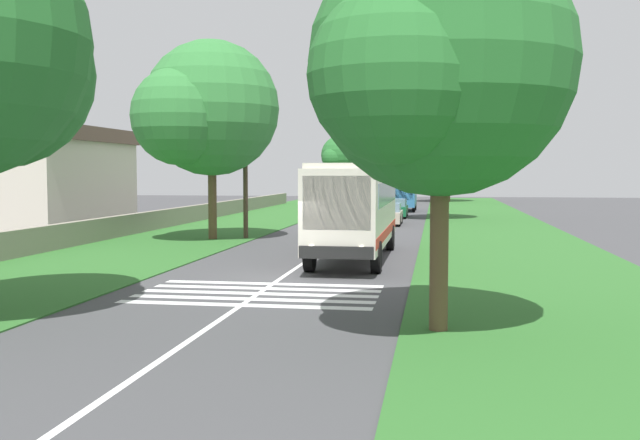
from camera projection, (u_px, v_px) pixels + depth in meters
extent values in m
plane|color=#424244|center=(282.00, 278.00, 23.50)|extent=(160.00, 160.00, 0.00)
cube|color=#2D6628|center=(194.00, 234.00, 39.58)|extent=(120.00, 8.00, 0.04)
cube|color=#2D6628|center=(500.00, 239.00, 36.96)|extent=(120.00, 8.00, 0.04)
cube|color=silver|center=(342.00, 237.00, 38.27)|extent=(110.00, 0.16, 0.01)
cube|color=silver|center=(356.00, 206.00, 28.41)|extent=(11.00, 2.50, 2.90)
cube|color=slate|center=(356.00, 193.00, 28.67)|extent=(9.68, 2.54, 0.85)
cube|color=slate|center=(337.00, 203.00, 23.00)|extent=(0.08, 2.20, 1.74)
cube|color=red|center=(356.00, 231.00, 28.47)|extent=(10.78, 2.53, 0.36)
cube|color=silver|center=(356.00, 167.00, 28.30)|extent=(10.56, 2.30, 0.18)
cube|color=black|center=(336.00, 253.00, 22.99)|extent=(0.16, 2.40, 0.40)
sphere|color=#F2EDCC|center=(312.00, 248.00, 23.17)|extent=(0.24, 0.24, 0.24)
sphere|color=#F2EDCC|center=(361.00, 249.00, 22.91)|extent=(0.24, 0.24, 0.24)
cylinder|color=black|center=(310.00, 256.00, 24.85)|extent=(1.10, 0.32, 1.10)
cylinder|color=black|center=(339.00, 237.00, 32.14)|extent=(1.10, 0.32, 1.10)
cylinder|color=black|center=(376.00, 257.00, 24.48)|extent=(1.10, 0.32, 1.10)
cylinder|color=black|center=(390.00, 238.00, 31.77)|extent=(1.10, 0.32, 1.10)
cube|color=silver|center=(241.00, 305.00, 18.62)|extent=(0.45, 6.80, 0.01)
cube|color=silver|center=(250.00, 299.00, 19.51)|extent=(0.45, 6.80, 0.01)
cube|color=silver|center=(258.00, 293.00, 20.39)|extent=(0.45, 6.80, 0.01)
cube|color=silver|center=(266.00, 288.00, 21.28)|extent=(0.45, 6.80, 0.01)
cube|color=silver|center=(273.00, 284.00, 22.17)|extent=(0.45, 6.80, 0.01)
cube|color=#B7A893|center=(388.00, 217.00, 47.27)|extent=(4.30, 1.75, 0.70)
cube|color=slate|center=(388.00, 207.00, 47.13)|extent=(2.00, 1.61, 0.55)
cylinder|color=black|center=(374.00, 221.00, 46.08)|extent=(0.64, 0.22, 0.64)
cylinder|color=black|center=(378.00, 218.00, 48.74)|extent=(0.64, 0.22, 0.64)
cylinder|color=black|center=(399.00, 221.00, 45.83)|extent=(0.64, 0.22, 0.64)
cylinder|color=black|center=(401.00, 219.00, 48.49)|extent=(0.64, 0.22, 0.64)
cube|color=#145933|center=(396.00, 211.00, 54.84)|extent=(4.30, 1.75, 0.70)
cube|color=slate|center=(396.00, 202.00, 54.71)|extent=(2.00, 1.61, 0.55)
cylinder|color=black|center=(384.00, 214.00, 53.65)|extent=(0.64, 0.22, 0.64)
cylinder|color=black|center=(387.00, 212.00, 56.31)|extent=(0.64, 0.22, 0.64)
cylinder|color=black|center=(405.00, 214.00, 53.40)|extent=(0.64, 0.22, 0.64)
cylinder|color=black|center=(407.00, 212.00, 56.06)|extent=(0.64, 0.22, 0.64)
cube|color=teal|center=(404.00, 194.00, 64.05)|extent=(6.00, 2.10, 2.10)
cube|color=slate|center=(404.00, 190.00, 64.23)|extent=(5.04, 2.13, 0.70)
cube|color=slate|center=(402.00, 193.00, 61.11)|extent=(0.06, 1.76, 1.18)
cylinder|color=black|center=(392.00, 208.00, 62.41)|extent=(0.76, 0.24, 0.76)
cylinder|color=black|center=(394.00, 206.00, 66.15)|extent=(0.76, 0.24, 0.76)
cylinder|color=black|center=(414.00, 208.00, 62.10)|extent=(0.76, 0.24, 0.76)
cylinder|color=black|center=(415.00, 206.00, 65.85)|extent=(0.76, 0.24, 0.76)
cylinder|color=brown|center=(212.00, 192.00, 36.61)|extent=(0.43, 0.43, 4.74)
sphere|color=#337A38|center=(212.00, 108.00, 36.33)|extent=(6.82, 6.82, 6.82)
sphere|color=#337A38|center=(223.00, 121.00, 38.38)|extent=(4.13, 4.13, 4.13)
sphere|color=#337A38|center=(180.00, 116.00, 34.85)|extent=(4.80, 4.80, 4.80)
cylinder|color=#3D2D1E|center=(341.00, 183.00, 85.89)|extent=(0.38, 0.38, 4.14)
sphere|color=#286B2D|center=(341.00, 155.00, 85.67)|extent=(4.69, 4.69, 4.69)
sphere|color=#286B2D|center=(342.00, 158.00, 87.08)|extent=(2.73, 2.73, 2.73)
sphere|color=#286B2D|center=(333.00, 158.00, 84.65)|extent=(2.68, 2.68, 2.68)
cylinder|color=#4C3826|center=(444.00, 187.00, 52.46)|extent=(0.43, 0.43, 4.65)
sphere|color=#19471E|center=(445.00, 133.00, 52.20)|extent=(5.74, 5.74, 5.74)
sphere|color=#19471E|center=(444.00, 140.00, 53.93)|extent=(3.34, 3.34, 3.34)
sphere|color=#19471E|center=(432.00, 138.00, 50.96)|extent=(3.67, 3.67, 3.67)
cylinder|color=brown|center=(439.00, 234.00, 15.39)|extent=(0.40, 0.40, 4.13)
sphere|color=#286B2D|center=(441.00, 63.00, 15.15)|extent=(5.63, 5.63, 5.63)
sphere|color=#286B2D|center=(440.00, 92.00, 16.84)|extent=(3.21, 3.21, 3.21)
sphere|color=#286B2D|center=(397.00, 76.00, 13.92)|extent=(3.51, 3.51, 3.51)
cylinder|color=#4C3826|center=(448.00, 176.00, 83.18)|extent=(0.50, 0.50, 6.00)
sphere|color=#286B2D|center=(449.00, 133.00, 82.86)|extent=(6.98, 6.98, 6.98)
sphere|color=#286B2D|center=(448.00, 138.00, 84.96)|extent=(4.12, 4.12, 4.12)
sphere|color=#286B2D|center=(440.00, 137.00, 81.34)|extent=(5.10, 5.10, 5.10)
cylinder|color=#473828|center=(245.00, 154.00, 37.01)|extent=(0.24, 0.24, 8.67)
cube|color=#3D3326|center=(245.00, 80.00, 36.76)|extent=(0.12, 1.40, 0.12)
cube|color=gray|center=(168.00, 218.00, 45.01)|extent=(70.00, 0.40, 1.11)
cube|color=beige|center=(46.00, 184.00, 45.68)|extent=(11.93, 6.98, 5.34)
cube|color=brown|center=(45.00, 135.00, 45.48)|extent=(12.53, 7.58, 0.90)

